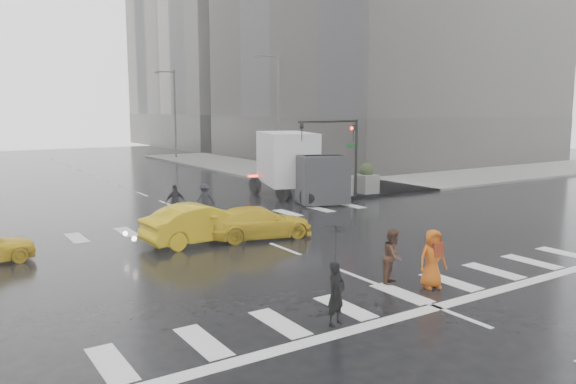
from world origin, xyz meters
TOP-DOWN VIEW (x-y plane):
  - ground at (0.00, 0.00)m, footprint 120.00×120.00m
  - sidewalk_ne at (19.50, 17.50)m, footprint 35.00×35.00m
  - building_ne_far at (29.00, 56.00)m, footprint 26.05×26.05m
  - road_markings at (0.00, 0.00)m, footprint 18.00×48.00m
  - traffic_signal_pole at (9.01, 8.01)m, footprint 4.45×0.42m
  - street_lamp_near at (10.87, 18.00)m, footprint 2.15×0.22m
  - street_lamp_far at (10.87, 38.00)m, footprint 2.15×0.22m
  - planter_west at (7.00, 8.20)m, footprint 1.10×1.10m
  - planter_mid at (9.00, 8.20)m, footprint 1.10×1.10m
  - planter_east at (11.00, 8.20)m, footprint 1.10×1.10m
  - pedestrian_black at (-2.92, -6.80)m, footprint 1.18×1.19m
  - pedestrian_brown at (0.49, -5.14)m, footprint 0.98×0.91m
  - pedestrian_orange at (1.13, -6.08)m, footprint 0.95×0.76m
  - pedestrian_far_a at (-1.20, 7.59)m, footprint 0.99×0.66m
  - pedestrian_far_b at (0.40, 7.81)m, footprint 1.09×0.78m
  - taxi_mid at (-2.12, 2.58)m, footprint 4.65×1.91m
  - taxi_rear at (0.08, 2.04)m, footprint 4.08×2.42m
  - box_truck at (6.95, 9.67)m, footprint 2.64×7.03m

SIDE VIEW (x-z plane):
  - ground at x=0.00m, z-range 0.00..0.00m
  - road_markings at x=0.00m, z-range 0.00..0.01m
  - sidewalk_ne at x=19.50m, z-range 0.00..0.15m
  - taxi_rear at x=0.08m, z-range 0.00..1.25m
  - taxi_mid at x=-2.12m, z-range 0.00..1.50m
  - pedestrian_far_b at x=0.40m, z-range 0.00..1.52m
  - pedestrian_far_a at x=-1.20m, z-range 0.00..1.61m
  - pedestrian_brown at x=0.49m, z-range 0.00..1.61m
  - pedestrian_orange at x=1.13m, z-range 0.01..1.70m
  - planter_west at x=7.00m, z-range 0.08..1.88m
  - planter_mid at x=9.00m, z-range 0.08..1.88m
  - planter_east at x=11.00m, z-range 0.08..1.88m
  - pedestrian_black at x=-2.92m, z-range 0.44..2.87m
  - box_truck at x=6.95m, z-range 0.13..3.86m
  - traffic_signal_pole at x=9.01m, z-range 0.97..5.47m
  - street_lamp_near at x=10.87m, z-range 0.45..9.45m
  - street_lamp_far at x=10.87m, z-range 0.45..9.45m
  - building_ne_far at x=29.00m, z-range -1.73..34.27m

